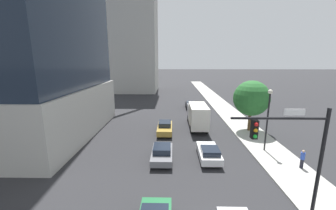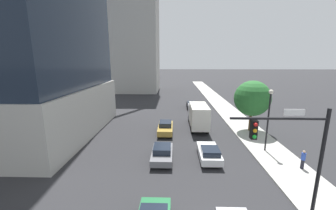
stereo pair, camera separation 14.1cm
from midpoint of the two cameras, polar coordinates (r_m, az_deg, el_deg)
sidewalk at (r=31.45m, az=19.62°, el=-5.38°), size 4.09×120.00×0.15m
construction_building at (r=63.83m, az=-9.34°, el=21.35°), size 13.27×22.22×42.54m
traffic_light_pole at (r=13.49m, az=31.02°, el=-9.45°), size 5.27×0.48×6.64m
street_lamp at (r=22.80m, az=25.76°, el=-1.67°), size 0.44×0.44×6.31m
street_tree at (r=28.53m, az=21.88°, el=1.73°), size 4.54×4.54×6.58m
car_gold at (r=26.77m, az=-1.03°, el=-6.21°), size 1.84×4.54×1.51m
car_white at (r=20.33m, az=11.02°, el=-12.79°), size 1.89×4.16×1.40m
car_gray at (r=19.95m, az=-1.86°, el=-13.08°), size 1.91×4.12×1.40m
car_black at (r=40.34m, az=6.02°, el=0.05°), size 1.74×4.14×1.42m
box_truck at (r=28.76m, az=7.98°, el=-2.66°), size 2.28×7.39×3.40m
pedestrian_blue_shirt at (r=21.54m, az=32.92°, el=-12.37°), size 0.34×0.34×1.65m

